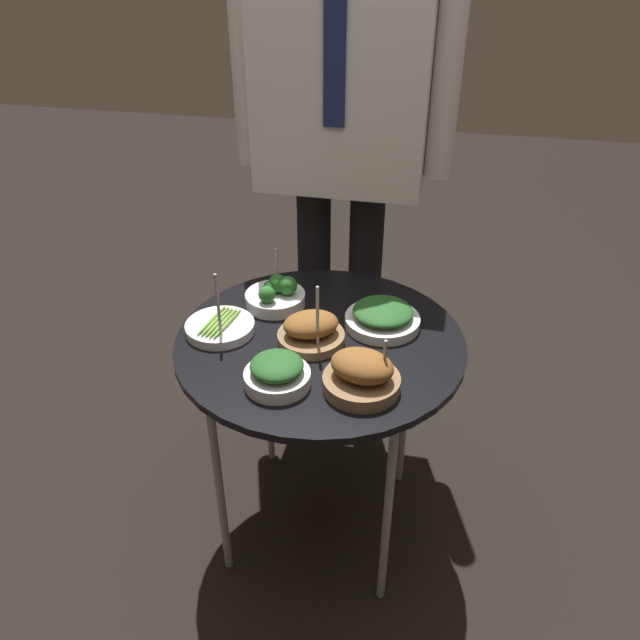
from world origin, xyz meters
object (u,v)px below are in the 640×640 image
object	(u,v)px
serving_cart	(320,353)
bowl_spinach_mid_right	(277,373)
bowl_spinach_back_left	(383,317)
waiter_figure	(342,103)
bowl_roast_front_center	(362,375)
bowl_roast_mid_left	(311,330)
bowl_broccoli_far_rim	(276,295)
bowl_asparagus_front_left	(220,327)

from	to	relation	value
serving_cart	bowl_spinach_mid_right	bearing A→B (deg)	-104.83
bowl_spinach_back_left	waiter_figure	world-z (taller)	waiter_figure
serving_cart	bowl_spinach_back_left	size ratio (longest dim) A/B	3.76
bowl_roast_front_center	bowl_roast_mid_left	xyz separation A→B (m)	(-0.14, 0.14, -0.01)
bowl_broccoli_far_rim	bowl_spinach_back_left	bearing A→B (deg)	-7.62
bowl_spinach_back_left	bowl_asparagus_front_left	size ratio (longest dim) A/B	1.01
bowl_roast_mid_left	waiter_figure	bearing A→B (deg)	93.76
waiter_figure	bowl_roast_front_center	bearing A→B (deg)	-75.25
bowl_roast_front_center	bowl_spinach_mid_right	xyz separation A→B (m)	(-0.17, -0.02, -0.01)
waiter_figure	bowl_spinach_mid_right	bearing A→B (deg)	-89.85
serving_cart	bowl_roast_mid_left	bearing A→B (deg)	-132.59
bowl_roast_front_center	waiter_figure	bearing A→B (deg)	104.75
bowl_asparagus_front_left	waiter_figure	xyz separation A→B (m)	(0.18, 0.52, 0.40)
bowl_broccoli_far_rim	bowl_spinach_mid_right	xyz separation A→B (m)	(0.09, -0.31, 0.00)
bowl_broccoli_far_rim	bowl_roast_front_center	xyz separation A→B (m)	(0.26, -0.28, 0.01)
bowl_spinach_mid_right	bowl_spinach_back_left	bearing A→B (deg)	56.01
bowl_broccoli_far_rim	bowl_roast_front_center	world-z (taller)	bowl_broccoli_far_rim
serving_cart	bowl_roast_mid_left	world-z (taller)	bowl_roast_mid_left
bowl_roast_mid_left	waiter_figure	distance (m)	0.64
bowl_roast_front_center	waiter_figure	distance (m)	0.78
bowl_spinach_back_left	bowl_asparagus_front_left	world-z (taller)	bowl_asparagus_front_left
bowl_spinach_mid_right	bowl_asparagus_front_left	size ratio (longest dim) A/B	0.79
bowl_asparagus_front_left	waiter_figure	distance (m)	0.68
serving_cart	bowl_spinach_mid_right	distance (m)	0.20
serving_cart	waiter_figure	world-z (taller)	waiter_figure
waiter_figure	bowl_asparagus_front_left	bearing A→B (deg)	-109.31
bowl_spinach_back_left	bowl_broccoli_far_rim	world-z (taller)	bowl_broccoli_far_rim
bowl_broccoli_far_rim	bowl_roast_front_center	distance (m)	0.39
bowl_broccoli_far_rim	waiter_figure	world-z (taller)	waiter_figure
bowl_spinach_back_left	bowl_spinach_mid_right	bearing A→B (deg)	-123.99
bowl_broccoli_far_rim	bowl_spinach_mid_right	distance (m)	0.32
serving_cart	bowl_broccoli_far_rim	world-z (taller)	bowl_broccoli_far_rim
bowl_spinach_back_left	waiter_figure	distance (m)	0.60
serving_cart	bowl_roast_mid_left	size ratio (longest dim) A/B	4.01
bowl_roast_front_center	bowl_asparagus_front_left	world-z (taller)	bowl_asparagus_front_left
serving_cart	bowl_asparagus_front_left	size ratio (longest dim) A/B	3.80
bowl_spinach_mid_right	waiter_figure	size ratio (longest dim) A/B	0.09
bowl_spinach_back_left	bowl_roast_front_center	bearing A→B (deg)	-92.23
bowl_spinach_mid_right	bowl_asparagus_front_left	world-z (taller)	bowl_asparagus_front_left
bowl_spinach_mid_right	waiter_figure	distance (m)	0.78
bowl_roast_mid_left	bowl_spinach_mid_right	size ratio (longest dim) A/B	1.20
bowl_spinach_back_left	bowl_roast_mid_left	bearing A→B (deg)	-145.55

